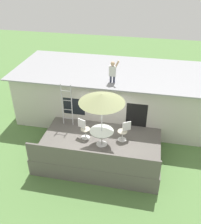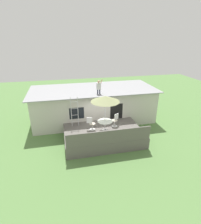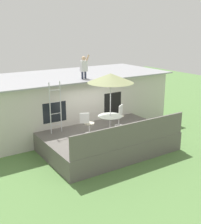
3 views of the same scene
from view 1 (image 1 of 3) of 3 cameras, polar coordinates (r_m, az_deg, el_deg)
ground_plane at (r=12.33m, az=-0.10°, el=-9.52°), size 40.00×40.00×0.00m
house at (r=14.47m, az=2.78°, el=3.99°), size 10.50×4.50×2.79m
deck at (r=12.07m, az=-0.10°, el=-8.09°), size 5.39×3.60×0.80m
deck_railing at (r=10.23m, az=-2.12°, el=-10.58°), size 5.29×0.08×0.90m
patio_table at (r=11.34m, az=0.27°, el=-4.78°), size 1.04×1.04×0.74m
patio_umbrella at (r=10.38m, az=0.30°, el=3.05°), size 1.90×1.90×2.54m
step_ladder at (r=12.48m, az=-7.35°, el=1.51°), size 0.52×0.04×2.20m
person_figure at (r=12.29m, az=2.70°, el=9.06°), size 0.47×0.20×1.11m
patio_chair_left at (r=11.88m, az=-3.60°, el=-3.70°), size 0.60×0.44×0.92m
patio_chair_right at (r=11.75m, az=5.13°, el=-4.21°), size 0.57×0.45×0.92m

